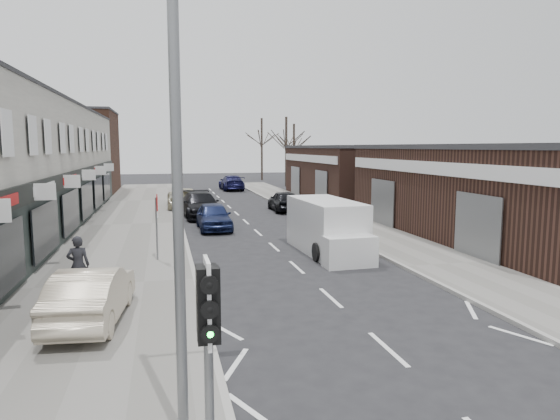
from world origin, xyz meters
TOP-DOWN VIEW (x-y plane):
  - ground at (0.00, 0.00)m, footprint 160.00×160.00m
  - pavement_left at (-6.75, 22.00)m, footprint 5.50×64.00m
  - pavement_right at (5.75, 22.00)m, footprint 3.50×64.00m
  - brick_block_far at (-13.50, 45.00)m, footprint 8.00×10.00m
  - right_unit_near at (12.50, 14.00)m, footprint 10.00×18.00m
  - right_unit_far at (12.50, 34.00)m, footprint 10.00×16.00m
  - tree_far_a at (9.00, 48.00)m, footprint 3.60×3.60m
  - tree_far_b at (11.50, 54.00)m, footprint 3.60×3.60m
  - tree_far_c at (8.50, 60.00)m, footprint 3.60×3.60m
  - traffic_light at (-4.40, -2.02)m, footprint 0.28×0.60m
  - street_lamp at (-4.53, -0.80)m, footprint 2.23×0.22m
  - warning_sign at (-5.16, 12.00)m, footprint 0.12×0.80m
  - white_van at (2.00, 12.30)m, footprint 2.29×5.97m
  - sedan_on_pavement at (-6.77, 5.13)m, footprint 1.93×4.46m
  - pedestrian at (-7.49, 7.77)m, footprint 0.67×0.45m
  - parked_car_left_a at (-2.20, 19.60)m, footprint 1.79×4.38m
  - parked_car_left_b at (-2.56, 24.72)m, footprint 2.67×5.74m
  - parked_car_left_c at (-3.40, 29.61)m, footprint 2.50×5.35m
  - parked_car_right_a at (3.50, 18.60)m, footprint 1.66×4.51m
  - parked_car_right_b at (3.50, 26.48)m, footprint 1.87×4.43m
  - parked_car_right_c at (2.20, 44.87)m, footprint 2.34×5.51m

SIDE VIEW (x-z plane):
  - ground at x=0.00m, z-range 0.00..0.00m
  - tree_far_a at x=9.00m, z-range -4.00..4.00m
  - tree_far_b at x=11.50m, z-range -3.75..3.75m
  - tree_far_c at x=8.50m, z-range -4.25..4.25m
  - pavement_left at x=-6.75m, z-range 0.00..0.12m
  - pavement_right at x=5.75m, z-range 0.00..0.12m
  - parked_car_right_a at x=3.50m, z-range 0.00..1.48m
  - parked_car_left_c at x=-3.40m, z-range 0.00..1.48m
  - parked_car_left_a at x=-2.20m, z-range 0.00..1.49m
  - parked_car_right_b at x=3.50m, z-range 0.00..1.50m
  - parked_car_right_c at x=2.20m, z-range 0.00..1.59m
  - parked_car_left_b at x=-2.56m, z-range 0.00..1.62m
  - sedan_on_pavement at x=-6.77m, z-range 0.12..1.55m
  - pedestrian at x=-7.49m, z-range 0.12..1.92m
  - white_van at x=2.00m, z-range -0.06..2.23m
  - warning_sign at x=-5.16m, z-range 0.85..3.55m
  - right_unit_near at x=12.50m, z-range 0.00..4.50m
  - right_unit_far at x=12.50m, z-range 0.00..4.50m
  - traffic_light at x=-4.40m, z-range 0.86..3.96m
  - brick_block_far at x=-13.50m, z-range 0.00..8.00m
  - street_lamp at x=-4.53m, z-range 0.62..8.62m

